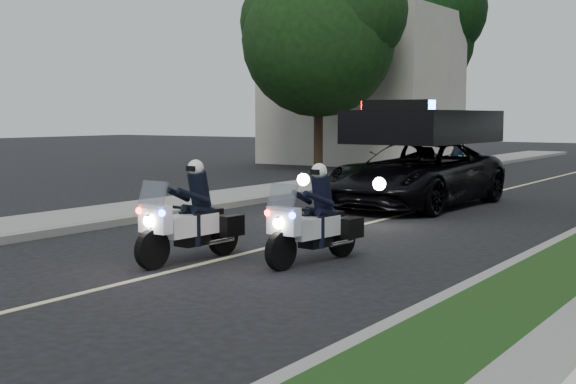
# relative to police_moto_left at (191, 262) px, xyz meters

# --- Properties ---
(ground) EXTENTS (120.00, 120.00, 0.00)m
(ground) POSITION_rel_police_moto_left_xyz_m (0.27, -2.29, 0.00)
(ground) COLOR black
(ground) RESTS_ON ground
(curb_left) EXTENTS (0.20, 60.00, 0.15)m
(curb_left) POSITION_rel_police_moto_left_xyz_m (-3.83, 7.71, 0.07)
(curb_left) COLOR gray
(curb_left) RESTS_ON ground
(sidewalk_left) EXTENTS (2.00, 60.00, 0.16)m
(sidewalk_left) POSITION_rel_police_moto_left_xyz_m (-4.93, 7.71, 0.08)
(sidewalk_left) COLOR gray
(sidewalk_left) RESTS_ON ground
(building_far) EXTENTS (8.00, 6.00, 7.00)m
(building_far) POSITION_rel_police_moto_left_xyz_m (-9.73, 23.71, 3.50)
(building_far) COLOR #A8A396
(building_far) RESTS_ON ground
(lane_marking) EXTENTS (0.12, 50.00, 0.01)m
(lane_marking) POSITION_rel_police_moto_left_xyz_m (0.27, 7.71, 0.00)
(lane_marking) COLOR #BFB78C
(lane_marking) RESTS_ON ground
(police_moto_left) EXTENTS (0.78, 1.89, 1.57)m
(police_moto_left) POSITION_rel_police_moto_left_xyz_m (0.00, 0.00, 0.00)
(police_moto_left) COLOR white
(police_moto_left) RESTS_ON ground
(police_moto_right) EXTENTS (0.84, 1.86, 1.52)m
(police_moto_right) POSITION_rel_police_moto_left_xyz_m (1.63, 0.95, 0.00)
(police_moto_right) COLOR silver
(police_moto_right) RESTS_ON ground
(police_suv) EXTENTS (2.87, 5.83, 2.79)m
(police_suv) POSITION_rel_police_moto_left_xyz_m (-0.14, 8.68, 0.00)
(police_suv) COLOR black
(police_suv) RESTS_ON ground
(bicycle) EXTENTS (0.78, 1.82, 0.93)m
(bicycle) POSITION_rel_police_moto_left_xyz_m (-2.06, 16.27, 0.00)
(bicycle) COLOR black
(bicycle) RESTS_ON ground
(cyclist) EXTENTS (0.61, 0.41, 1.70)m
(cyclist) POSITION_rel_police_moto_left_xyz_m (-2.06, 16.27, 0.00)
(cyclist) COLOR black
(cyclist) RESTS_ON ground
(tree_left_near) EXTENTS (7.56, 7.56, 10.10)m
(tree_left_near) POSITION_rel_police_moto_left_xyz_m (-8.38, 17.59, 0.00)
(tree_left_near) COLOR #153612
(tree_left_near) RESTS_ON ground
(tree_left_far) EXTENTS (9.50, 9.50, 11.97)m
(tree_left_far) POSITION_rel_police_moto_left_xyz_m (-9.21, 26.92, 0.00)
(tree_left_far) COLOR black
(tree_left_far) RESTS_ON ground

